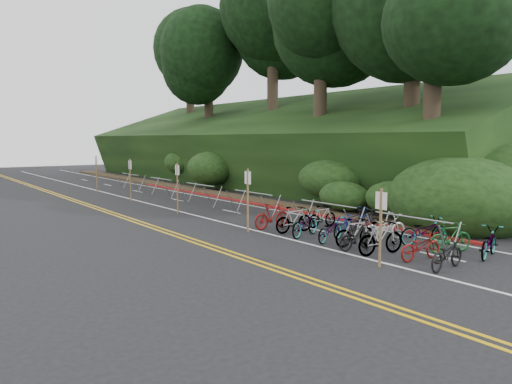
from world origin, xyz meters
TOP-DOWN VIEW (x-y plane):
  - ground at (0.00, 0.00)m, footprint 120.00×120.00m
  - road_markings at (0.63, 10.10)m, footprint 7.47×80.00m
  - red_curb at (5.70, 12.00)m, footprint 0.25×28.00m
  - embankment at (12.96, 19.04)m, footprint 14.30×48.14m
  - tree_cluster at (9.76, 22.04)m, footprint 31.85×53.54m
  - bike_rack_front at (2.56, -1.23)m, footprint 1.16×2.90m
  - bike_racks_rest at (3.00, 13.00)m, footprint 1.14×23.00m
  - signpost_near at (0.53, -1.68)m, footprint 0.08×0.40m
  - signposts_rest at (0.60, 14.00)m, footprint 0.08×18.40m
  - bike_front at (1.63, 0.23)m, footprint 0.56×1.48m
  - bike_valet at (2.88, 0.79)m, footprint 3.56×9.73m

SIDE VIEW (x-z plane):
  - ground at x=0.00m, z-range 0.00..0.00m
  - road_markings at x=0.63m, z-range 0.00..0.01m
  - red_curb at x=5.70m, z-range 0.00..0.10m
  - bike_front at x=1.63m, z-range 0.00..0.87m
  - bike_valet at x=2.88m, z-range -0.06..1.03m
  - bike_racks_rest at x=3.00m, z-range 0.27..1.44m
  - bike_rack_front at x=2.56m, z-range 0.27..1.49m
  - signpost_near at x=0.53m, z-range 0.17..2.44m
  - signposts_rest at x=0.60m, z-range 0.18..2.68m
  - embankment at x=12.96m, z-range -1.99..7.12m
  - tree_cluster at x=9.76m, z-range 2.18..19.48m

